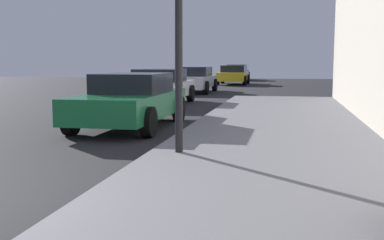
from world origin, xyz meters
The scene contains 5 objects.
car_green centered at (0.49, 7.12, 0.65)m, with size 1.92×4.38×1.27m.
car_white centered at (-0.49, 13.25, 0.65)m, with size 2.06×4.17×1.27m.
car_silver centered at (-0.53, 20.01, 0.65)m, with size 1.95×4.32×1.27m.
car_yellow centered at (0.49, 28.72, 0.64)m, with size 1.99×4.05×1.27m.
car_blue centered at (-0.11, 36.61, 0.64)m, with size 1.93×4.06×1.27m.
Camera 1 is at (4.13, -3.73, 1.56)m, focal length 45.14 mm.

